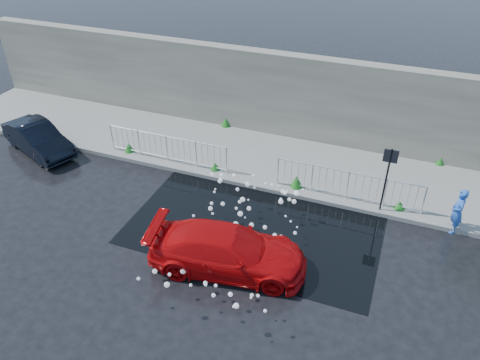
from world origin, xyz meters
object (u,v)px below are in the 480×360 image
Objects in this scene: sign_post at (388,170)px; dark_car at (38,138)px; person at (457,211)px; red_car at (228,250)px.

sign_post reaches higher than dark_car.
sign_post is 2.48m from person.
red_car is 10.35m from dark_car.
sign_post is 1.58× the size of person.
person is at bearing -65.28° from red_car.
person is (6.11, 4.14, 0.13)m from red_car.
sign_post is 5.80m from red_car.
red_car is at bearing -131.92° from sign_post.
person reaches higher than dark_car.
dark_car is at bearing -99.43° from person.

